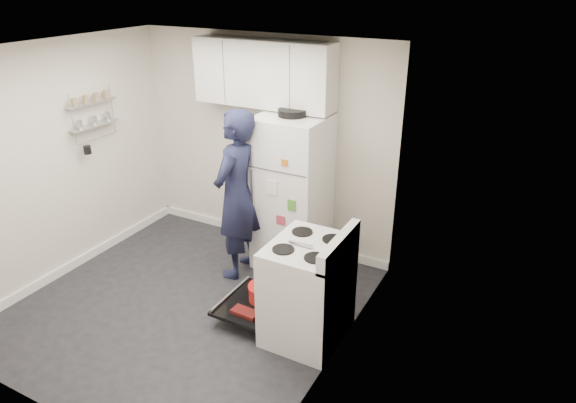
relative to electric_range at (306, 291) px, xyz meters
The scene contains 7 objects.
room 1.49m from the electric_range, behind, with size 3.21×3.21×2.51m.
electric_range is the anchor object (origin of this frame).
open_oven_door 0.61m from the electric_range, behind, with size 0.55×0.70×0.23m.
refrigerator 1.38m from the electric_range, 123.35° to the left, with size 0.72×0.74×1.80m.
upper_cabinets 2.38m from the electric_range, 132.27° to the left, with size 1.60×0.33×0.70m, color silver.
wall_shelf_rack 3.05m from the electric_range, behind, with size 0.14×0.60×0.61m.
person 1.39m from the electric_range, 150.75° to the left, with size 0.68×0.45×1.86m, color #181A35.
Camera 1 is at (2.93, -3.34, 3.11)m, focal length 32.00 mm.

